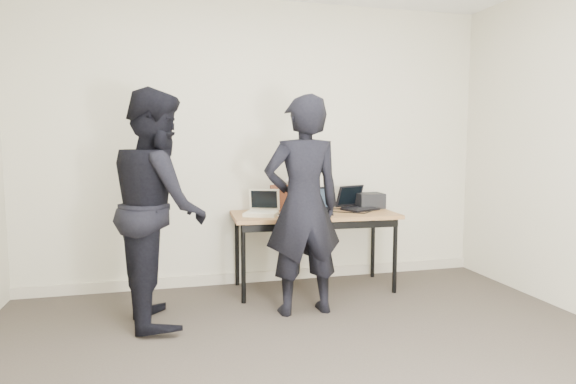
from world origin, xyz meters
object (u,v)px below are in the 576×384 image
object	(u,v)px
leather_satchel	(289,197)
equipment_box	(370,201)
person_typist	(303,206)
person_observer	(159,207)
laptop_center	(316,207)
laptop_beige	(262,210)
laptop_right	(356,204)
desk	(314,219)

from	to	relation	value
leather_satchel	equipment_box	bearing A→B (deg)	4.13
leather_satchel	person_typist	distance (m)	0.80
person_typist	person_observer	xyz separation A→B (m)	(-1.11, 0.12, 0.02)
laptop_center	laptop_beige	bearing A→B (deg)	-163.49
person_typist	laptop_right	bearing A→B (deg)	-139.86
equipment_box	person_observer	bearing A→B (deg)	-162.38
desk	laptop_beige	xyz separation A→B (m)	(-0.49, -0.01, 0.10)
desk	person_typist	xyz separation A→B (m)	(-0.27, -0.56, 0.21)
person_observer	laptop_right	bearing A→B (deg)	-80.53
laptop_center	laptop_right	bearing A→B (deg)	29.90
person_observer	person_typist	bearing A→B (deg)	-103.70
desk	laptop_right	size ratio (longest dim) A/B	3.80
person_typist	laptop_center	bearing A→B (deg)	-119.49
laptop_beige	person_observer	distance (m)	0.99
desk	person_typist	world-z (taller)	person_typist
laptop_beige	laptop_right	world-z (taller)	laptop_right
leather_satchel	equipment_box	distance (m)	0.81
laptop_beige	equipment_box	size ratio (longest dim) A/B	1.44
laptop_center	laptop_right	world-z (taller)	laptop_center
person_typist	person_observer	world-z (taller)	person_observer
laptop_beige	laptop_center	size ratio (longest dim) A/B	0.99
laptop_beige	laptop_right	size ratio (longest dim) A/B	0.91
desk	laptop_right	distance (m)	0.49
laptop_right	leather_satchel	distance (m)	0.65
person_observer	leather_satchel	bearing A→B (deg)	-68.31
laptop_right	laptop_center	bearing A→B (deg)	172.33
laptop_right	person_typist	xyz separation A→B (m)	(-0.73, -0.68, 0.10)
laptop_right	person_typist	size ratio (longest dim) A/B	0.23
equipment_box	person_typist	distance (m)	1.18
laptop_right	desk	bearing A→B (deg)	172.49
desk	person_observer	size ratio (longest dim) A/B	0.86
laptop_beige	laptop_center	world-z (taller)	laptop_center
laptop_center	person_observer	xyz separation A→B (m)	(-1.39, -0.45, 0.11)
person_observer	desk	bearing A→B (deg)	-79.73
desk	laptop_right	xyz separation A→B (m)	(0.46, 0.12, 0.11)
leather_satchel	person_observer	world-z (taller)	person_observer
leather_satchel	equipment_box	world-z (taller)	leather_satchel
laptop_right	person_observer	distance (m)	1.93
equipment_box	laptop_center	bearing A→B (deg)	-163.14
laptop_beige	person_typist	bearing A→B (deg)	-44.59
laptop_center	equipment_box	distance (m)	0.65
laptop_center	laptop_right	xyz separation A→B (m)	(0.45, 0.12, -0.00)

